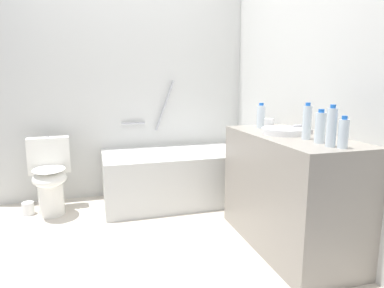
{
  "coord_description": "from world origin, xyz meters",
  "views": [
    {
      "loc": [
        -0.31,
        -2.53,
        1.29
      ],
      "look_at": [
        0.49,
        0.23,
        0.75
      ],
      "focal_mm": 31.52,
      "sensor_mm": 36.0,
      "label": 1
    }
  ],
  "objects_px": {
    "sink_faucet": "(304,129)",
    "bathtub": "(180,175)",
    "water_bottle_0": "(332,127)",
    "water_bottle_3": "(320,127)",
    "water_bottle_2": "(343,133)",
    "drinking_glass_0": "(269,124)",
    "water_bottle_1": "(307,122)",
    "drinking_glass_1": "(261,121)",
    "toilet_paper_roll": "(28,208)",
    "sink_basin": "(283,131)",
    "water_bottle_4": "(261,116)",
    "toilet": "(50,176)"
  },
  "relations": [
    {
      "from": "sink_faucet",
      "to": "toilet_paper_roll",
      "type": "xyz_separation_m",
      "value": [
        -2.24,
        1.19,
        -0.86
      ]
    },
    {
      "from": "water_bottle_1",
      "to": "bathtub",
      "type": "bearing_deg",
      "value": 111.45
    },
    {
      "from": "water_bottle_1",
      "to": "drinking_glass_0",
      "type": "height_order",
      "value": "water_bottle_1"
    },
    {
      "from": "water_bottle_2",
      "to": "drinking_glass_0",
      "type": "height_order",
      "value": "water_bottle_2"
    },
    {
      "from": "sink_basin",
      "to": "sink_faucet",
      "type": "xyz_separation_m",
      "value": [
        0.19,
        0.0,
        0.01
      ]
    },
    {
      "from": "sink_faucet",
      "to": "water_bottle_2",
      "type": "height_order",
      "value": "water_bottle_2"
    },
    {
      "from": "water_bottle_2",
      "to": "drinking_glass_1",
      "type": "bearing_deg",
      "value": 90.6
    },
    {
      "from": "bathtub",
      "to": "toilet_paper_roll",
      "type": "relative_size",
      "value": 12.93
    },
    {
      "from": "water_bottle_4",
      "to": "sink_faucet",
      "type": "bearing_deg",
      "value": -60.68
    },
    {
      "from": "water_bottle_0",
      "to": "water_bottle_3",
      "type": "relative_size",
      "value": 1.17
    },
    {
      "from": "toilet",
      "to": "water_bottle_1",
      "type": "bearing_deg",
      "value": 47.97
    },
    {
      "from": "water_bottle_2",
      "to": "drinking_glass_0",
      "type": "bearing_deg",
      "value": 92.8
    },
    {
      "from": "water_bottle_0",
      "to": "drinking_glass_1",
      "type": "distance_m",
      "value": 0.97
    },
    {
      "from": "bathtub",
      "to": "toilet",
      "type": "height_order",
      "value": "bathtub"
    },
    {
      "from": "sink_faucet",
      "to": "water_bottle_1",
      "type": "bearing_deg",
      "value": -122.1
    },
    {
      "from": "sink_basin",
      "to": "water_bottle_3",
      "type": "height_order",
      "value": "water_bottle_3"
    },
    {
      "from": "water_bottle_0",
      "to": "water_bottle_2",
      "type": "relative_size",
      "value": 1.32
    },
    {
      "from": "toilet",
      "to": "water_bottle_2",
      "type": "height_order",
      "value": "water_bottle_2"
    },
    {
      "from": "sink_faucet",
      "to": "water_bottle_1",
      "type": "height_order",
      "value": "water_bottle_1"
    },
    {
      "from": "water_bottle_3",
      "to": "drinking_glass_0",
      "type": "bearing_deg",
      "value": 91.8
    },
    {
      "from": "bathtub",
      "to": "water_bottle_0",
      "type": "bearing_deg",
      "value": -72.39
    },
    {
      "from": "water_bottle_0",
      "to": "drinking_glass_0",
      "type": "relative_size",
      "value": 2.77
    },
    {
      "from": "bathtub",
      "to": "drinking_glass_0",
      "type": "distance_m",
      "value": 1.25
    },
    {
      "from": "bathtub",
      "to": "water_bottle_0",
      "type": "xyz_separation_m",
      "value": [
        0.54,
        -1.69,
        0.72
      ]
    },
    {
      "from": "water_bottle_1",
      "to": "water_bottle_4",
      "type": "xyz_separation_m",
      "value": [
        -0.04,
        0.6,
        -0.02
      ]
    },
    {
      "from": "water_bottle_3",
      "to": "drinking_glass_1",
      "type": "xyz_separation_m",
      "value": [
        0.01,
        0.83,
        -0.06
      ]
    },
    {
      "from": "sink_basin",
      "to": "water_bottle_3",
      "type": "bearing_deg",
      "value": -86.04
    },
    {
      "from": "water_bottle_0",
      "to": "water_bottle_1",
      "type": "distance_m",
      "value": 0.28
    },
    {
      "from": "water_bottle_1",
      "to": "water_bottle_3",
      "type": "relative_size",
      "value": 1.15
    },
    {
      "from": "water_bottle_1",
      "to": "water_bottle_3",
      "type": "xyz_separation_m",
      "value": [
        -0.0,
        -0.15,
        -0.02
      ]
    },
    {
      "from": "sink_faucet",
      "to": "drinking_glass_1",
      "type": "relative_size",
      "value": 1.68
    },
    {
      "from": "toilet",
      "to": "toilet_paper_roll",
      "type": "height_order",
      "value": "toilet"
    },
    {
      "from": "bathtub",
      "to": "drinking_glass_0",
      "type": "xyz_separation_m",
      "value": [
        0.53,
        -0.93,
        0.64
      ]
    },
    {
      "from": "sink_faucet",
      "to": "bathtub",
      "type": "bearing_deg",
      "value": 121.58
    },
    {
      "from": "water_bottle_2",
      "to": "sink_faucet",
      "type": "bearing_deg",
      "value": 76.77
    },
    {
      "from": "toilet",
      "to": "water_bottle_1",
      "type": "xyz_separation_m",
      "value": [
        1.86,
        -1.43,
        0.63
      ]
    },
    {
      "from": "sink_basin",
      "to": "water_bottle_1",
      "type": "height_order",
      "value": "water_bottle_1"
    },
    {
      "from": "water_bottle_1",
      "to": "water_bottle_2",
      "type": "xyz_separation_m",
      "value": [
        0.02,
        -0.34,
        -0.03
      ]
    },
    {
      "from": "sink_faucet",
      "to": "drinking_glass_0",
      "type": "relative_size",
      "value": 1.62
    },
    {
      "from": "water_bottle_0",
      "to": "water_bottle_4",
      "type": "xyz_separation_m",
      "value": [
        -0.02,
        0.88,
        -0.02
      ]
    },
    {
      "from": "water_bottle_2",
      "to": "drinking_glass_1",
      "type": "relative_size",
      "value": 2.18
    },
    {
      "from": "water_bottle_3",
      "to": "sink_basin",
      "type": "bearing_deg",
      "value": 93.96
    },
    {
      "from": "drinking_glass_0",
      "to": "toilet_paper_roll",
      "type": "height_order",
      "value": "drinking_glass_0"
    },
    {
      "from": "bathtub",
      "to": "drinking_glass_1",
      "type": "bearing_deg",
      "value": -52.16
    },
    {
      "from": "sink_faucet",
      "to": "water_bottle_0",
      "type": "bearing_deg",
      "value": -108.48
    },
    {
      "from": "water_bottle_1",
      "to": "water_bottle_2",
      "type": "relative_size",
      "value": 1.29
    },
    {
      "from": "water_bottle_0",
      "to": "toilet",
      "type": "bearing_deg",
      "value": 137.19
    },
    {
      "from": "bathtub",
      "to": "water_bottle_3",
      "type": "xyz_separation_m",
      "value": [
        0.55,
        -1.56,
        0.7
      ]
    },
    {
      "from": "water_bottle_2",
      "to": "toilet_paper_roll",
      "type": "xyz_separation_m",
      "value": [
        -2.1,
        1.78,
        -0.92
      ]
    },
    {
      "from": "water_bottle_2",
      "to": "drinking_glass_0",
      "type": "xyz_separation_m",
      "value": [
        -0.04,
        0.82,
        -0.04
      ]
    }
  ]
}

